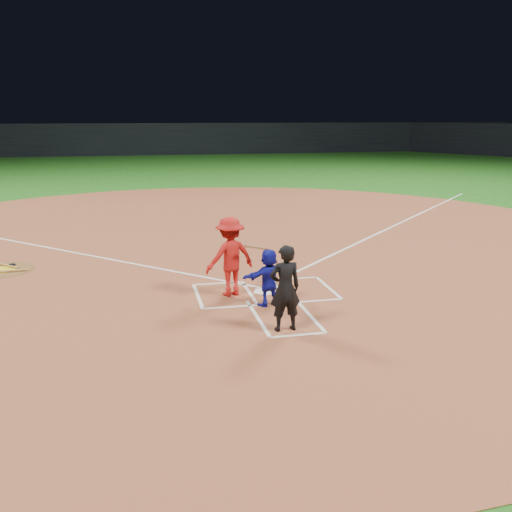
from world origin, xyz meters
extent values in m
plane|color=#1A5916|center=(0.00, 0.00, 0.00)|extent=(120.00, 120.00, 0.00)
cylinder|color=brown|center=(0.00, 6.00, 0.01)|extent=(28.00, 28.00, 0.01)
cube|color=black|center=(0.00, 48.00, 1.60)|extent=(80.00, 1.20, 3.20)
cylinder|color=white|center=(0.00, 0.00, 0.02)|extent=(0.60, 0.60, 0.02)
cylinder|color=brown|center=(-6.51, 3.40, 0.02)|extent=(1.70, 1.70, 0.01)
cylinder|color=yellow|center=(-6.51, 3.40, 0.02)|extent=(0.80, 0.80, 0.00)
cylinder|color=#A87D3D|center=(-6.36, 3.65, 0.05)|extent=(0.63, 0.65, 0.06)
cylinder|color=#A5793C|center=(-6.21, 3.10, 0.05)|extent=(0.84, 0.16, 0.06)
torus|color=black|center=(-6.31, 3.80, 0.05)|extent=(0.19, 0.19, 0.05)
imported|color=#1519AB|center=(-0.13, -0.94, 0.65)|extent=(1.23, 0.79, 1.27)
imported|color=black|center=(-0.18, -2.47, 0.86)|extent=(0.65, 0.46, 1.70)
cube|color=white|center=(-0.98, 0.92, 0.01)|extent=(1.22, 0.08, 0.01)
cube|color=white|center=(-0.98, -0.92, 0.01)|extent=(1.22, 0.08, 0.01)
cube|color=white|center=(-0.37, 0.00, 0.01)|extent=(0.08, 1.83, 0.01)
cube|color=white|center=(-1.59, 0.00, 0.01)|extent=(0.08, 1.83, 0.01)
cube|color=white|center=(0.98, 0.92, 0.01)|extent=(1.22, 0.08, 0.01)
cube|color=white|center=(0.98, -0.92, 0.01)|extent=(1.22, 0.08, 0.01)
cube|color=white|center=(0.37, 0.00, 0.01)|extent=(0.08, 1.83, 0.01)
cube|color=white|center=(1.59, 0.00, 0.01)|extent=(0.08, 1.83, 0.01)
cube|color=white|center=(-0.55, -1.70, 0.01)|extent=(0.08, 2.20, 0.01)
cube|color=white|center=(0.55, -1.70, 0.01)|extent=(0.08, 2.20, 0.01)
cube|color=white|center=(0.00, -2.80, 0.01)|extent=(1.10, 0.08, 0.01)
cube|color=white|center=(7.07, 7.37, 0.01)|extent=(14.21, 14.21, 0.01)
cube|color=white|center=(-7.07, 7.37, 0.01)|extent=(14.21, 14.21, 0.01)
imported|color=red|center=(-0.83, -0.05, 0.93)|extent=(1.34, 1.02, 1.84)
cylinder|color=#9E663A|center=(-0.23, -0.20, 1.15)|extent=(0.70, 0.57, 0.28)
camera|label=1|loc=(-2.96, -12.56, 4.11)|focal=40.00mm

